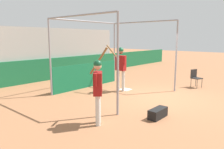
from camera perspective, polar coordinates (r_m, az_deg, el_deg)
ground_plane at (r=8.78m, az=12.26°, el=-5.83°), size 60.00×60.00×0.00m
outfield_wall at (r=12.92m, az=-13.30°, el=1.72°), size 24.00×0.12×1.19m
bleacher_section at (r=14.21m, az=-17.38°, el=5.62°), size 8.70×3.20×2.87m
batting_cage at (r=9.71m, az=-3.91°, el=3.42°), size 3.99×3.52×3.07m
home_plate at (r=9.84m, az=3.51°, el=-3.91°), size 0.44×0.44×0.02m
player_batter at (r=9.36m, az=2.22°, el=2.62°), size 0.50×0.89×2.00m
player_waiting at (r=5.75m, az=-3.73°, el=-2.94°), size 0.68×0.78×2.06m
folding_chair at (r=10.93m, az=20.93°, el=-0.46°), size 0.50×0.50×0.84m
equipment_bag at (r=6.56m, az=11.88°, el=-9.85°), size 0.70×0.28×0.28m
baseball at (r=9.54m, az=-3.11°, el=-4.16°), size 0.07×0.07×0.07m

